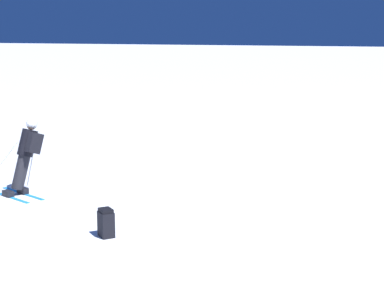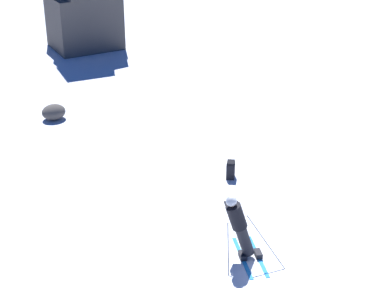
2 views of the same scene
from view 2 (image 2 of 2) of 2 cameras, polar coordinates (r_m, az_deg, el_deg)
ground_plane at (r=15.19m, az=9.04°, el=-8.64°), size 300.00×300.00×0.00m
skier at (r=14.04m, az=4.19°, el=-7.07°), size 1.25×1.64×1.67m
spare_backpack at (r=17.57m, az=3.46°, el=-2.30°), size 0.36×0.37×0.50m
exposed_boulder_0 at (r=21.65m, az=-12.19°, el=2.80°), size 0.78×0.66×0.51m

